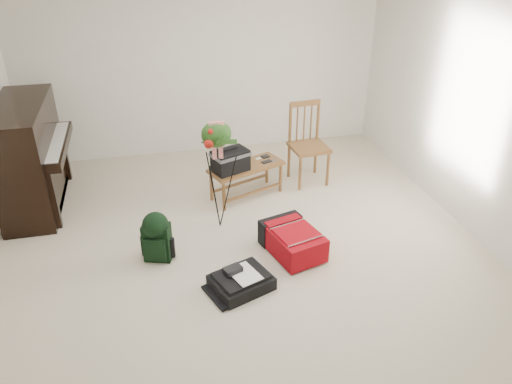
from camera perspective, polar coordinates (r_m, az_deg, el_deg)
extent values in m
cube|color=beige|center=(5.16, -1.28, -7.26)|extent=(5.00, 5.50, 0.01)
cube|color=silver|center=(7.11, -6.15, 14.18)|extent=(5.00, 0.04, 2.50)
cube|color=silver|center=(5.57, 24.85, 7.39)|extent=(0.04, 5.50, 2.50)
cube|color=black|center=(6.33, -24.52, 3.70)|extent=(0.55, 1.50, 1.25)
cube|color=black|center=(6.23, -22.04, 4.92)|extent=(0.28, 1.30, 0.10)
cube|color=white|center=(6.21, -22.12, 5.33)|extent=(0.22, 1.20, 0.02)
cube|color=black|center=(6.56, -23.09, -0.77)|extent=(0.45, 1.30, 0.10)
cube|color=brown|center=(6.03, -1.11, 2.87)|extent=(0.99, 0.68, 0.04)
cylinder|color=brown|center=(5.94, -4.70, 0.07)|extent=(0.04, 0.04, 0.38)
cylinder|color=brown|center=(6.20, -5.12, 1.35)|extent=(0.04, 0.04, 0.38)
cylinder|color=brown|center=(6.09, 3.00, 0.92)|extent=(0.04, 0.04, 0.38)
cylinder|color=brown|center=(6.34, 2.28, 2.14)|extent=(0.04, 0.04, 0.38)
cube|color=brown|center=(6.39, 6.08, 5.08)|extent=(0.48, 0.48, 0.04)
cylinder|color=brown|center=(6.28, 4.86, 2.16)|extent=(0.04, 0.04, 0.46)
cylinder|color=brown|center=(6.60, 3.87, 3.62)|extent=(0.04, 0.04, 0.46)
cylinder|color=brown|center=(6.39, 8.13, 2.50)|extent=(0.04, 0.04, 0.46)
cylinder|color=brown|center=(6.72, 7.00, 3.92)|extent=(0.04, 0.04, 0.46)
cube|color=brown|center=(6.37, 5.77, 10.06)|extent=(0.41, 0.08, 0.06)
cylinder|color=brown|center=(6.40, 4.02, 7.80)|extent=(0.04, 0.04, 0.55)
cylinder|color=brown|center=(6.51, 7.28, 8.03)|extent=(0.04, 0.04, 0.55)
cube|color=#A40717|center=(5.13, 4.22, -5.60)|extent=(0.60, 0.75, 0.25)
cube|color=black|center=(5.33, 3.43, -4.10)|extent=(0.48, 0.27, 0.27)
cube|color=#A40717|center=(5.02, 4.43, -4.62)|extent=(0.48, 0.47, 0.02)
cube|color=silver|center=(4.87, 5.08, -5.77)|extent=(0.40, 0.12, 0.01)
cube|color=black|center=(4.73, -1.69, -10.28)|extent=(0.64, 0.57, 0.13)
cube|color=black|center=(4.68, -1.70, -9.54)|extent=(0.55, 0.49, 0.03)
cube|color=white|center=(4.65, -1.40, -9.41)|extent=(0.33, 0.37, 0.01)
cube|color=black|center=(4.69, -2.50, -8.66)|extent=(0.19, 0.16, 0.05)
cube|color=black|center=(5.10, -11.21, -5.62)|extent=(0.31, 0.24, 0.40)
cube|color=black|center=(5.03, -11.12, -6.45)|extent=(0.22, 0.11, 0.23)
sphere|color=black|center=(4.99, -11.43, -3.71)|extent=(0.26, 0.26, 0.26)
cube|color=black|center=(5.18, -11.95, -5.18)|extent=(0.04, 0.04, 0.36)
cube|color=black|center=(5.18, -10.57, -5.03)|extent=(0.04, 0.04, 0.36)
cylinder|color=black|center=(5.17, -4.51, 5.56)|extent=(0.01, 0.01, 0.33)
ellipsoid|color=#234B17|center=(5.13, -4.55, 6.59)|extent=(0.31, 0.22, 0.29)
cube|color=red|center=(5.07, -4.55, 7.54)|extent=(0.16, 0.05, 0.09)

